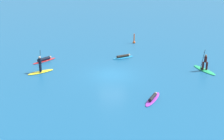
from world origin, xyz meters
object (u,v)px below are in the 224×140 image
Objects in this scene: surfer_on_purple_board at (153,98)px; surfer_on_green_board at (205,67)px; surfer_on_red_board at (44,60)px; surfer_on_blue_board at (123,57)px; marker_buoy at (134,41)px; surfer_on_yellow_board at (40,68)px.

surfer_on_green_board is (6.59, 6.51, 0.20)m from surfer_on_purple_board.
surfer_on_red_board is (-16.84, 4.06, -0.15)m from surfer_on_green_board.
surfer_on_red_board is at bearing 159.94° from surfer_on_blue_board.
surfer_on_blue_board is 6.57m from marker_buoy.
surfer_on_yellow_board is 15.01m from marker_buoy.
surfer_on_yellow_board is at bearing -178.87° from surfer_on_blue_board.
surfer_on_blue_board is at bearing 39.33° from surfer_on_green_board.
surfer_on_yellow_board is at bearing 84.47° from surfer_on_purple_board.
surfer_on_green_board reaches higher than surfer_on_purple_board.
surfer_on_blue_board is at bearing -7.18° from surfer_on_yellow_board.
marker_buoy is at bearing 47.68° from surfer_on_blue_board.
surfer_on_purple_board is 9.26m from surfer_on_green_board.
surfer_on_purple_board is at bearing 114.41° from surfer_on_green_board.
surfer_on_yellow_board reaches higher than surfer_on_purple_board.
surfer_on_yellow_board is 1.02× the size of surfer_on_blue_board.
marker_buoy reaches higher than surfer_on_purple_board.
surfer_on_red_board is at bearing 59.36° from surfer_on_yellow_board.
surfer_on_red_board reaches higher than surfer_on_blue_board.
surfer_on_purple_board is at bearing -92.36° from marker_buoy.
marker_buoy reaches higher than surfer_on_red_board.
surfer_on_red_board is (-8.90, -0.61, 0.05)m from surfer_on_blue_board.
marker_buoy is (-5.87, 10.90, -0.03)m from surfer_on_green_board.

